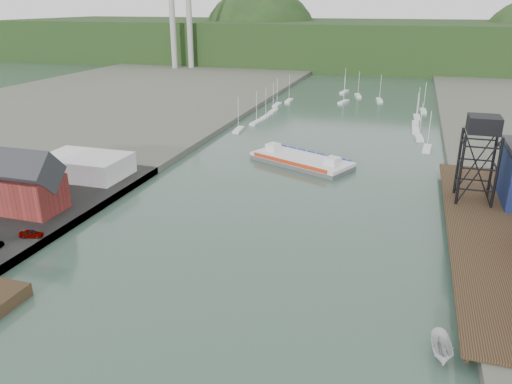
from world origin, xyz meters
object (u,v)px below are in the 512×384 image
Objects in this scene: lift_tower at (483,130)px; car_west_a at (31,234)px; harbor_building at (26,187)px; chain_ferry at (301,160)px; motorboat at (442,349)px.

lift_tower reaches higher than car_west_a.
chain_ferry is (40.10, 46.76, -5.06)m from harbor_building.
harbor_building is 3.32× the size of car_west_a.
lift_tower is 4.36× the size of car_west_a.
harbor_building is 0.46× the size of chain_ferry.
car_west_a reaches higher than motorboat.
chain_ferry reaches higher than car_west_a.
chain_ferry is 64.39m from car_west_a.
lift_tower is at bearing -2.49° from chain_ferry.
lift_tower reaches higher than motorboat.
lift_tower is 48.78m from motorboat.
lift_tower reaches higher than harbor_building.
harbor_building reaches higher than chain_ferry.
motorboat is 62.87m from car_west_a.
harbor_building is 82.49m from lift_tower.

